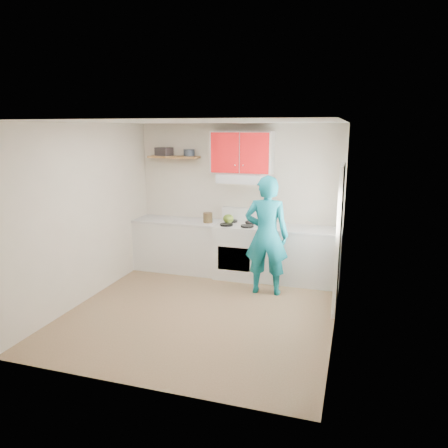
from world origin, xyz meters
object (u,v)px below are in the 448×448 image
(tin, at_px, (189,153))
(kettle, at_px, (228,219))
(crock, at_px, (208,218))
(person, at_px, (267,236))
(stove, at_px, (239,250))

(tin, distance_m, kettle, 1.35)
(kettle, height_order, crock, crock)
(tin, xyz_separation_m, kettle, (0.77, -0.18, -1.10))
(kettle, bearing_deg, crock, -169.46)
(kettle, xyz_separation_m, person, (0.81, -0.66, -0.08))
(stove, relative_size, tin, 4.72)
(tin, relative_size, kettle, 1.06)
(tin, relative_size, crock, 1.00)
(stove, height_order, tin, tin)
(stove, xyz_separation_m, crock, (-0.55, -0.02, 0.54))
(crock, bearing_deg, tin, 150.63)
(person, bearing_deg, kettle, -43.43)
(kettle, height_order, person, person)
(kettle, distance_m, person, 1.05)
(tin, distance_m, crock, 1.20)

